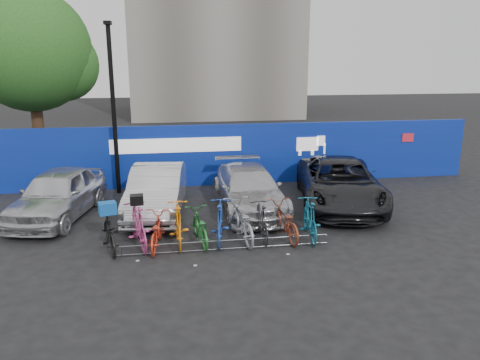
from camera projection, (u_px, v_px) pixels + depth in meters
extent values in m
plane|color=black|center=(221.00, 242.00, 12.81)|extent=(100.00, 100.00, 0.00)
cube|color=navy|center=(203.00, 155.00, 18.24)|extent=(22.00, 0.15, 2.40)
cube|color=white|center=(177.00, 145.00, 17.88)|extent=(5.00, 0.02, 0.55)
cube|color=white|center=(307.00, 144.00, 18.70)|extent=(1.20, 0.02, 0.90)
cube|color=red|center=(408.00, 138.00, 19.31)|extent=(0.50, 0.02, 0.35)
cylinder|color=#382314|center=(38.00, 125.00, 20.80)|extent=(0.50, 0.50, 4.00)
sphere|color=#265019|center=(30.00, 50.00, 19.99)|extent=(5.20, 5.20, 5.20)
sphere|color=#265019|center=(62.00, 65.00, 20.61)|extent=(3.20, 3.20, 3.20)
cylinder|color=black|center=(114.00, 112.00, 16.73)|extent=(0.16, 0.16, 6.00)
cube|color=black|center=(108.00, 23.00, 15.96)|extent=(0.25, 0.50, 0.12)
cylinder|color=#595B60|center=(224.00, 241.00, 12.17)|extent=(5.60, 0.03, 0.03)
cylinder|color=#595B60|center=(224.00, 249.00, 12.23)|extent=(5.60, 0.03, 0.03)
cylinder|color=#595B60|center=(122.00, 252.00, 11.81)|extent=(0.03, 0.03, 0.28)
cylinder|color=#595B60|center=(174.00, 249.00, 12.01)|extent=(0.03, 0.03, 0.28)
cylinder|color=#595B60|center=(224.00, 246.00, 12.21)|extent=(0.03, 0.03, 0.28)
cylinder|color=#595B60|center=(272.00, 243.00, 12.40)|extent=(0.03, 0.03, 0.28)
cylinder|color=#595B60|center=(319.00, 240.00, 12.60)|extent=(0.03, 0.03, 0.28)
imported|color=#BCBDC1|center=(58.00, 194.00, 14.59)|extent=(2.81, 4.85, 1.55)
imported|color=silver|center=(157.00, 191.00, 15.02)|extent=(2.10, 4.76, 1.52)
imported|color=#BAB9BE|center=(249.00, 189.00, 15.39)|extent=(2.08, 4.88, 1.40)
imported|color=black|center=(340.00, 183.00, 15.86)|extent=(3.72, 6.03, 1.56)
imported|color=black|center=(109.00, 232.00, 12.22)|extent=(1.05, 1.96, 0.98)
imported|color=#CC438A|center=(138.00, 225.00, 12.38)|extent=(1.02, 2.04, 1.18)
imported|color=red|center=(156.00, 231.00, 12.34)|extent=(0.82, 1.82, 0.92)
imported|color=orange|center=(179.00, 224.00, 12.55)|extent=(0.55, 1.92, 1.15)
imported|color=#22762D|center=(200.00, 227.00, 12.65)|extent=(0.84, 1.82, 0.92)
imported|color=#2448A7|center=(220.00, 222.00, 12.73)|extent=(0.81, 1.95, 1.14)
imported|color=#929399|center=(241.00, 221.00, 12.84)|extent=(0.98, 2.13, 1.08)
imported|color=#262528|center=(261.00, 221.00, 12.92)|extent=(0.50, 1.74, 1.04)
imported|color=brown|center=(284.00, 221.00, 12.97)|extent=(0.92, 2.00, 1.01)
imported|color=#125C78|center=(310.00, 219.00, 12.93)|extent=(0.75, 1.95, 1.14)
cube|color=#1253A9|center=(107.00, 208.00, 12.05)|extent=(0.51, 0.44, 0.31)
cube|color=black|center=(137.00, 200.00, 12.20)|extent=(0.36, 0.32, 0.25)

